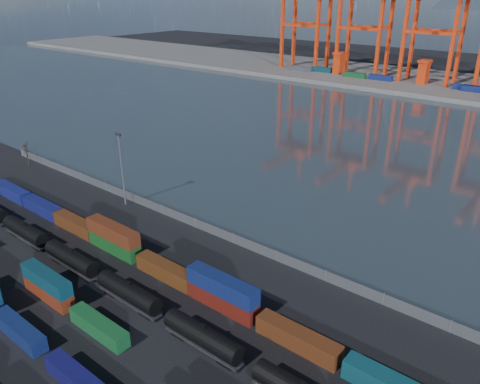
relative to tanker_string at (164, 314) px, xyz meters
The scene contains 10 objects.
ground 8.36m from the tanker_string, 153.82° to the right, with size 700.00×700.00×0.00m, color black.
harbor_water 101.70m from the tanker_string, 94.11° to the left, with size 700.00×700.00×0.00m, color #273239.
container_row_mid 7.08m from the tanker_string, 93.55° to the right, with size 127.82×2.24×4.78m.
container_row_north 8.61m from the tanker_string, 76.41° to the left, with size 140.89×2.54×5.41m.
tanker_string is the anchor object (origin of this frame).
waterfront_fence 25.50m from the tanker_string, 106.61° to the left, with size 160.12×0.12×2.20m.
bare_tree 80.58m from the tanker_string, 164.55° to the left, with size 1.82×1.77×7.21m.
yard_light_mast 44.12m from the tanker_string, 148.98° to the left, with size 1.60×0.40×16.60m.
quay_containers 192.75m from the tanker_string, 95.44° to the left, with size 172.58×10.99×2.60m.
straddle_carriers 196.75m from the tanker_string, 92.85° to the left, with size 140.00×7.00×11.10m.
Camera 1 is at (50.06, -31.67, 45.06)m, focal length 35.00 mm.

